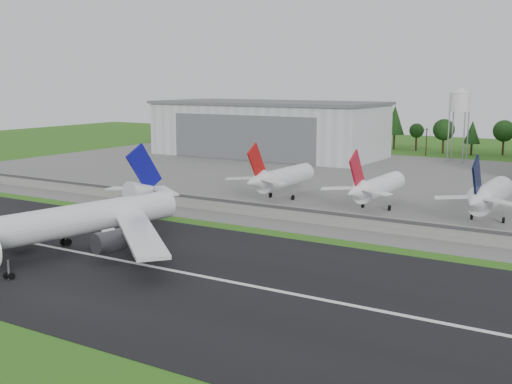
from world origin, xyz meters
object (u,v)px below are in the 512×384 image
Objects in this scene: parked_jet_red_a at (279,178)px; parked_jet_red_b at (374,187)px; parked_jet_navy at (487,196)px; main_airliner at (74,227)px.

parked_jet_red_a is 27.10m from parked_jet_red_b.
parked_jet_navy is at bearing 0.14° from parked_jet_red_b.
parked_jet_red_a is at bearing 179.92° from parked_jet_red_b.
main_airliner is 74.67m from parked_jet_red_b.
main_airliner is 1.88× the size of parked_jet_red_a.
parked_jet_red_a is 1.00× the size of parked_jet_navy.
main_airliner reaches higher than parked_jet_red_b.
parked_jet_red_b is (27.10, -0.04, -0.18)m from parked_jet_red_a.
parked_jet_red_b is (33.10, 66.93, 0.96)m from main_airliner.
parked_jet_navy reaches higher than parked_jet_red_a.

